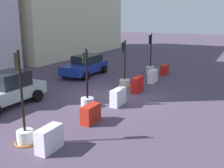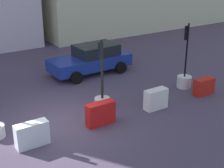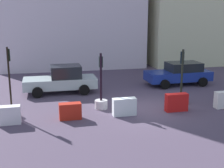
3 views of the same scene
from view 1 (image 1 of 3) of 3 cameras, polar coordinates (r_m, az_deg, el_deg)
name	(u,v)px [view 1 (image 1 of 3)]	position (r m, az deg, el deg)	size (l,w,h in m)	color
ground_plane	(115,96)	(15.47, 0.59, -2.51)	(120.00, 120.00, 0.00)	#4B3E52
traffic_light_0	(25,130)	(10.17, -18.15, -9.31)	(0.80, 0.80, 3.39)	silver
traffic_light_1	(87,96)	(13.54, -5.32, -2.49)	(0.67, 0.67, 2.93)	#BFBBC1
traffic_light_2	(124,79)	(17.39, 2.68, 1.03)	(0.91, 0.91, 3.01)	silver
traffic_light_3	(150,68)	(21.53, 8.18, 3.50)	(0.70, 0.70, 3.19)	silver
construction_barrier_0	(49,139)	(9.48, -13.26, -11.35)	(1.03, 0.46, 0.85)	silver
construction_barrier_1	(91,114)	(11.57, -4.58, -6.38)	(1.05, 0.47, 0.78)	#B12315
construction_barrier_2	(118,97)	(13.74, 1.32, -2.79)	(1.16, 0.44, 0.87)	silver
construction_barrier_3	(137,85)	(16.20, 5.45, -0.12)	(1.16, 0.41, 0.92)	red
construction_barrier_4	(153,76)	(18.67, 8.68, 1.64)	(1.04, 0.43, 0.88)	white
construction_barrier_5	(164,70)	(21.40, 11.15, 2.99)	(1.01, 0.48, 0.77)	red
car_blue_estate	(86,65)	(20.88, -5.68, 4.03)	(4.53, 2.29, 1.55)	navy
car_silver_hatchback	(5,90)	(14.59, -21.87, -1.28)	(4.49, 2.13, 1.71)	#A5B8B9
building_corner_block	(53,4)	(34.46, -12.52, 16.32)	(18.40, 10.26, 11.77)	beige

